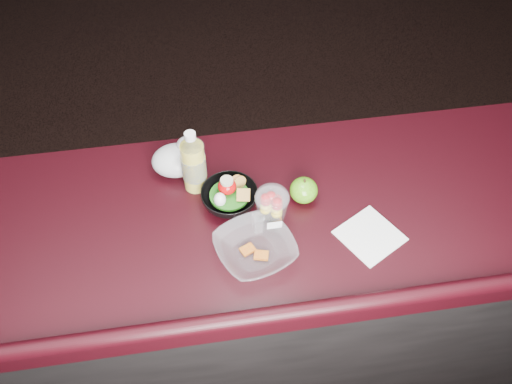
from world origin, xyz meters
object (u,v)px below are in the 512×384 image
snack_bowl (229,196)px  takeout_bowl (255,249)px  fruit_cup (272,207)px  lemonade_bottle (194,165)px  green_apple (304,190)px

snack_bowl → takeout_bowl: (0.05, -0.20, -0.01)m
takeout_bowl → fruit_cup: bearing=58.4°
lemonade_bottle → takeout_bowl: lemonade_bottle is taller
snack_bowl → takeout_bowl: size_ratio=0.75×
lemonade_bottle → takeout_bowl: 0.33m
fruit_cup → takeout_bowl: 0.13m
fruit_cup → green_apple: size_ratio=1.61×
snack_bowl → fruit_cup: bearing=-38.3°
fruit_cup → snack_bowl: size_ratio=0.69×
snack_bowl → takeout_bowl: snack_bowl is taller
fruit_cup → green_apple: bearing=33.5°
fruit_cup → green_apple: fruit_cup is taller
lemonade_bottle → fruit_cup: (0.21, -0.18, -0.02)m
fruit_cup → snack_bowl: (-0.11, 0.09, -0.04)m
lemonade_bottle → takeout_bowl: bearing=-63.0°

